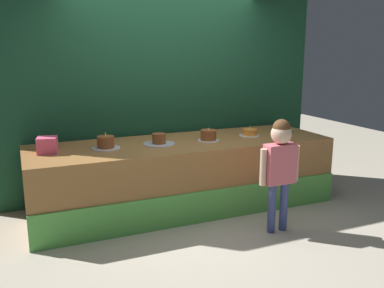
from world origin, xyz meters
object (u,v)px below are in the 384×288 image
(cake_center_left, at_px, (159,140))
(cake_far_right, at_px, (250,133))
(pink_box, at_px, (47,145))
(donut, at_px, (288,130))
(child_figure, at_px, (280,160))
(cake_center_right, at_px, (208,136))
(cake_far_left, at_px, (106,143))

(cake_center_left, bearing_deg, cake_far_right, 0.54)
(pink_box, distance_m, donut, 3.00)
(pink_box, xyz_separation_m, cake_far_right, (2.40, -0.05, -0.05))
(child_figure, height_order, cake_center_right, child_figure)
(child_figure, relative_size, cake_far_right, 4.53)
(child_figure, bearing_deg, pink_box, 152.99)
(child_figure, xyz_separation_m, pink_box, (-2.13, 1.09, 0.12))
(child_figure, bearing_deg, cake_far_left, 145.50)
(donut, relative_size, cake_center_left, 0.37)
(cake_far_left, xyz_separation_m, cake_far_right, (1.80, -0.01, -0.02))
(child_figure, distance_m, cake_far_left, 1.86)
(pink_box, bearing_deg, child_figure, -27.01)
(pink_box, bearing_deg, cake_center_right, -3.41)
(cake_far_right, bearing_deg, pink_box, 178.85)
(pink_box, xyz_separation_m, cake_far_left, (0.60, -0.03, -0.02))
(cake_center_left, height_order, cake_far_right, cake_far_right)
(donut, distance_m, cake_center_right, 1.20)
(cake_center_right, bearing_deg, cake_far_left, 176.48)
(pink_box, distance_m, cake_far_left, 0.60)
(child_figure, xyz_separation_m, cake_center_right, (-0.33, 0.98, 0.09))
(donut, height_order, cake_far_left, cake_far_left)
(child_figure, relative_size, donut, 8.79)
(cake_center_right, bearing_deg, child_figure, -71.19)
(child_figure, distance_m, cake_center_right, 1.04)
(cake_far_left, height_order, cake_center_left, cake_far_left)
(child_figure, distance_m, cake_far_right, 1.07)
(donut, distance_m, cake_far_left, 2.40)
(cake_far_left, bearing_deg, cake_center_left, -2.47)
(pink_box, distance_m, cake_center_right, 1.80)
(child_figure, bearing_deg, cake_far_right, 75.64)
(child_figure, distance_m, pink_box, 2.40)
(cake_far_left, xyz_separation_m, cake_center_right, (1.20, -0.07, -0.00))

